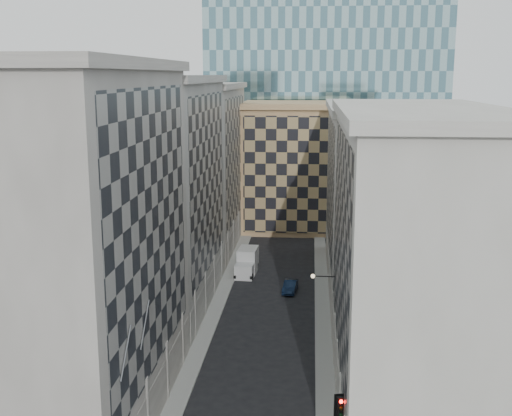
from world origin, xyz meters
The scene contains 13 objects.
sidewalk_west centered at (-5.25, 30.00, 0.07)m, with size 1.50×100.00×0.15m, color #979791.
sidewalk_east centered at (5.25, 30.00, 0.07)m, with size 1.50×100.00×0.15m, color #979791.
bldg_left_a centered at (-10.88, 11.00, 11.82)m, with size 10.80×22.80×23.70m.
bldg_left_b centered at (-10.88, 33.00, 11.32)m, with size 10.80×22.80×22.70m.
bldg_left_c centered at (-10.88, 55.00, 10.83)m, with size 10.80×22.80×21.70m.
bldg_right_a centered at (10.88, 15.00, 10.32)m, with size 10.80×26.80×20.70m.
bldg_right_b centered at (10.89, 42.00, 9.85)m, with size 10.80×28.80×19.70m.
tan_block centered at (2.00, 67.90, 9.44)m, with size 16.80×14.80×18.80m.
church_tower centered at (0.00, 82.00, 26.95)m, with size 7.20×7.20×51.50m.
flagpoles_left centered at (-5.90, 6.00, 8.00)m, with size 0.10×6.33×2.33m.
bracket_lamp centered at (4.38, 24.00, 6.20)m, with size 1.98×0.36×0.36m.
box_truck centered at (-3.37, 43.74, 1.25)m, with size 2.46×5.36×2.87m.
dark_car centered at (1.88, 37.69, 0.61)m, with size 1.30×3.72×1.23m, color #0F1E38.
Camera 1 is at (3.93, -27.58, 22.70)m, focal length 45.00 mm.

